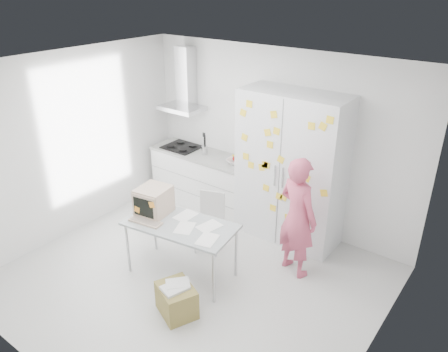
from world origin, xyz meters
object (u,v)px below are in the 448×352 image
Objects in this scene: desk at (163,211)px; person at (297,217)px; chair at (210,218)px; cardboard_box at (177,300)px.

person is at bearing 24.95° from desk.
desk reaches higher than chair.
cardboard_box is at bearing 83.23° from person.
cardboard_box is (-0.69, -1.54, -0.62)m from person.
desk is at bearing -125.50° from chair.
person is 1.80m from cardboard_box.
chair is (-1.23, -0.23, -0.33)m from person.
person is at bearing 65.78° from cardboard_box.
desk is 1.15m from cardboard_box.
desk is at bearing 141.26° from cardboard_box.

